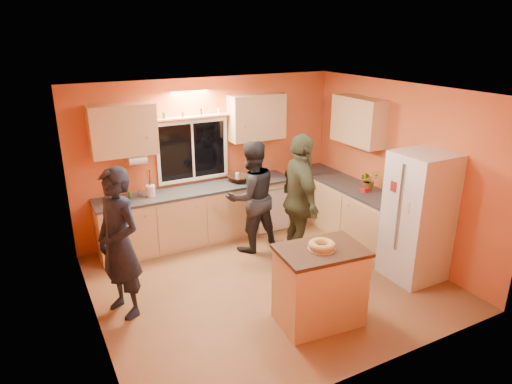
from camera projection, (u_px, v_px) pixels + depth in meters
ground at (268, 281)px, 6.34m from camera, size 4.50×4.50×0.00m
room_shell at (262, 161)px, 6.19m from camera, size 4.54×4.04×2.61m
back_counter at (219, 210)px, 7.61m from camera, size 4.23×0.62×0.90m
right_counter at (357, 214)px, 7.46m from camera, size 0.62×1.84×0.90m
refrigerator at (418, 217)px, 6.20m from camera, size 0.72×0.70×1.80m
island at (320, 285)px, 5.33m from camera, size 1.05×0.77×0.96m
bundt_pastry at (322, 245)px, 5.16m from camera, size 0.31×0.31×0.09m
person_left at (119, 244)px, 5.36m from camera, size 0.68×0.80×1.86m
person_center at (251, 197)px, 7.01m from camera, size 0.88×0.70×1.75m
person_right at (300, 201)px, 6.56m from camera, size 0.71×1.22×1.96m
mixing_bowl at (240, 178)px, 7.65m from camera, size 0.48×0.48×0.10m
utensil_crock at (151, 191)px, 6.94m from camera, size 0.14×0.14×0.17m
potted_plant at (369, 180)px, 7.17m from camera, size 0.35×0.32×0.33m
red_box at (365, 189)px, 7.16m from camera, size 0.17×0.14×0.07m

